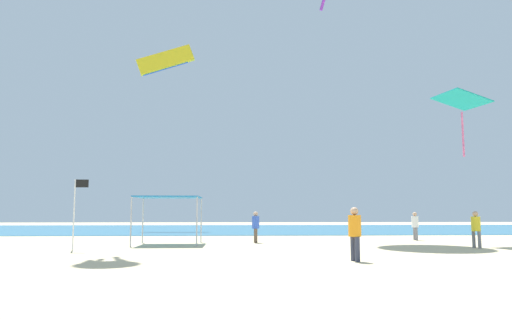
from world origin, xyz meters
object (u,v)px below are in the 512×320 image
object	(u,v)px
canopy_tent	(169,199)
person_leftmost	(415,224)
banner_flag	(76,207)
kite_parafoil_yellow	(165,60)
person_rightmost	(476,226)
person_near_tent	(256,224)
kite_diamond_teal	(461,103)
person_central	(355,229)

from	to	relation	value
canopy_tent	person_leftmost	bearing A→B (deg)	11.28
banner_flag	kite_parafoil_yellow	size ratio (longest dim) A/B	0.54
canopy_tent	person_rightmost	bearing A→B (deg)	-11.83
person_leftmost	person_near_tent	bearing A→B (deg)	99.05
kite_parafoil_yellow	kite_diamond_teal	world-z (taller)	kite_parafoil_yellow
canopy_tent	banner_flag	distance (m)	5.07
person_near_tent	person_leftmost	world-z (taller)	person_near_tent
banner_flag	kite_diamond_teal	world-z (taller)	kite_diamond_teal
canopy_tent	kite_parafoil_yellow	distance (m)	24.95
person_central	person_rightmost	bearing A→B (deg)	-66.17
kite_parafoil_yellow	person_near_tent	bearing A→B (deg)	105.95
person_rightmost	kite_parafoil_yellow	bearing A→B (deg)	-165.97
person_central	kite_parafoil_yellow	size ratio (longest dim) A/B	0.32
person_central	person_rightmost	size ratio (longest dim) A/B	1.08
person_leftmost	kite_parafoil_yellow	xyz separation A→B (m)	(-17.62, 17.40, 15.57)
banner_flag	canopy_tent	bearing A→B (deg)	45.53
canopy_tent	person_central	bearing A→B (deg)	-48.37
banner_flag	kite_parafoil_yellow	distance (m)	27.97
person_leftmost	kite_diamond_teal	distance (m)	7.48
canopy_tent	person_near_tent	xyz separation A→B (m)	(4.59, 1.09, -1.36)
person_near_tent	kite_parafoil_yellow	world-z (taller)	kite_parafoil_yellow
kite_parafoil_yellow	banner_flag	bearing A→B (deg)	82.94
person_rightmost	banner_flag	distance (m)	18.28
banner_flag	person_rightmost	bearing A→B (deg)	1.63
canopy_tent	person_leftmost	size ratio (longest dim) A/B	1.97
person_near_tent	person_leftmost	distance (m)	9.72
person_central	kite_diamond_teal	world-z (taller)	kite_diamond_teal
canopy_tent	person_near_tent	world-z (taller)	canopy_tent
person_near_tent	banner_flag	xyz separation A→B (m)	(-8.13, -4.69, 0.91)
banner_flag	person_near_tent	bearing A→B (deg)	30.00
person_rightmost	canopy_tent	bearing A→B (deg)	-125.76
person_rightmost	kite_diamond_teal	size ratio (longest dim) A/B	0.50
person_rightmost	person_near_tent	bearing A→B (deg)	-136.33
banner_flag	kite_parafoil_yellow	bearing A→B (deg)	89.83
person_rightmost	kite_parafoil_yellow	xyz separation A→B (m)	(-18.18, 23.31, 15.54)
kite_parafoil_yellow	canopy_tent	bearing A→B (deg)	92.83
canopy_tent	person_central	world-z (taller)	canopy_tent
kite_diamond_teal	canopy_tent	bearing A→B (deg)	76.93
person_central	kite_diamond_teal	size ratio (longest dim) A/B	0.54
canopy_tent	kite_parafoil_yellow	world-z (taller)	kite_parafoil_yellow
person_central	kite_parafoil_yellow	bearing A→B (deg)	7.59
kite_parafoil_yellow	kite_diamond_teal	distance (m)	29.54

